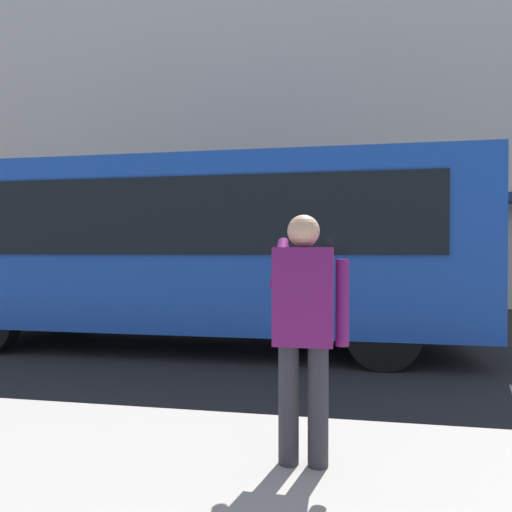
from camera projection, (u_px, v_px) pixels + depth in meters
ground_plane at (312, 351)px, 7.66m from camera, size 60.00×60.00×0.00m
building_facade_far at (327, 104)px, 14.28m from camera, size 28.00×1.55×12.00m
red_bus at (192, 246)px, 8.01m from camera, size 9.05×2.54×3.08m
pedestrian_photographer at (304, 319)px, 3.25m from camera, size 0.53×0.52×1.70m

